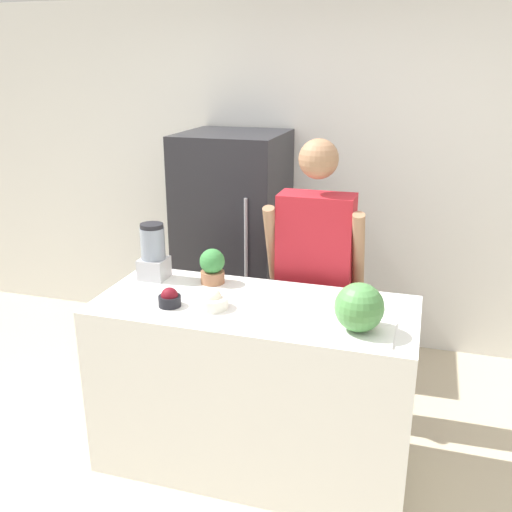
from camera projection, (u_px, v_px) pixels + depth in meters
ground_plane at (233, 503)px, 2.91m from camera, size 14.00×14.00×0.00m
wall_back at (319, 178)px, 4.36m from camera, size 8.00×0.06×2.60m
counter_island at (254, 385)px, 3.09m from camera, size 1.66×0.72×0.95m
refrigerator at (234, 245)px, 4.28m from camera, size 0.72×0.76×1.67m
person at (314, 282)px, 3.40m from camera, size 0.58×0.27×1.74m
cutting_board at (357, 330)px, 2.63m from camera, size 0.34×0.28×0.01m
watermelon at (359, 307)px, 2.58m from camera, size 0.23×0.23×0.23m
bowl_cherries at (170, 299)px, 2.90m from camera, size 0.12×0.12×0.10m
bowl_cream at (212, 301)px, 2.88m from camera, size 0.16×0.16×0.11m
blender at (153, 253)px, 3.24m from camera, size 0.15×0.15×0.33m
potted_plant at (212, 266)px, 3.19m from camera, size 0.14×0.14×0.20m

